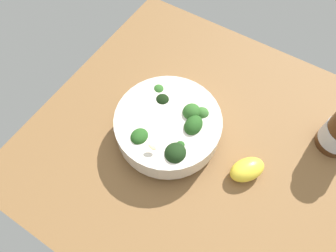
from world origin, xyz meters
The scene contains 3 objects.
ground_plane centered at (0.00, 0.00, -1.75)cm, with size 68.69×68.69×3.50cm, color brown.
bowl_of_broccoli centered at (2.58, -4.91, 4.43)cm, with size 22.30×22.30×9.53cm.
lemon_wedge centered at (1.66, 13.30, 2.01)cm, with size 7.54×4.73×4.02cm, color yellow.
Camera 1 is at (28.97, 11.44, 59.96)cm, focal length 32.29 mm.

